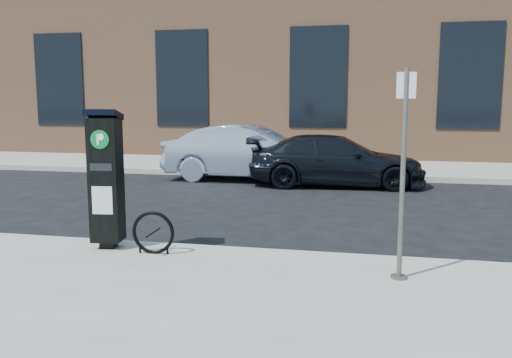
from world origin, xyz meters
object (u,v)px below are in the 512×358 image
(parking_kiosk, at_px, (106,178))
(sign_pole, at_px, (403,176))
(car_dark, at_px, (336,161))
(bike_rack, at_px, (153,233))
(car_silver, at_px, (249,153))

(parking_kiosk, height_order, sign_pole, sign_pole)
(sign_pole, xyz_separation_m, car_dark, (-1.26, 7.80, -0.70))
(sign_pole, xyz_separation_m, bike_rack, (-3.22, 0.36, -0.92))
(car_dark, bearing_deg, car_silver, 74.15)
(sign_pole, bearing_deg, car_silver, 111.44)
(parking_kiosk, xyz_separation_m, car_dark, (2.71, 7.28, -0.49))
(sign_pole, relative_size, car_dark, 0.53)
(parking_kiosk, bearing_deg, bike_rack, -19.82)
(sign_pole, distance_m, car_silver, 9.08)
(parking_kiosk, relative_size, bike_rack, 3.27)
(parking_kiosk, xyz_separation_m, bike_rack, (0.75, -0.16, -0.71))
(parking_kiosk, bearing_deg, car_dark, 62.09)
(car_silver, height_order, car_dark, car_silver)
(car_dark, bearing_deg, sign_pole, -175.63)
(sign_pole, relative_size, bike_rack, 4.08)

